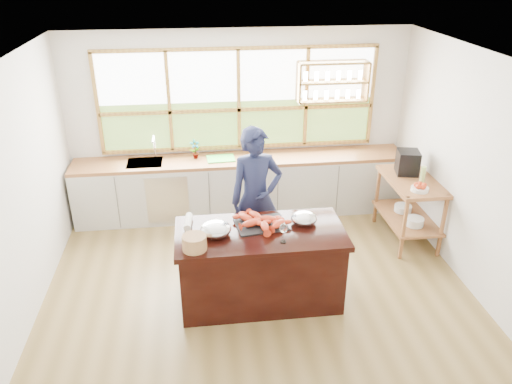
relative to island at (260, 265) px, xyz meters
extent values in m
plane|color=olive|center=(0.00, 0.20, -0.45)|extent=(5.00, 5.00, 0.00)
cube|color=beige|center=(0.00, 2.45, 0.90)|extent=(5.00, 0.02, 2.70)
cube|color=beige|center=(0.00, -2.05, 0.90)|extent=(5.00, 0.02, 2.70)
cube|color=beige|center=(-2.50, 0.20, 0.90)|extent=(0.02, 4.50, 2.70)
cube|color=beige|center=(2.50, 0.20, 0.90)|extent=(0.02, 4.50, 2.70)
cube|color=silver|center=(0.00, 0.20, 2.25)|extent=(5.00, 4.50, 0.02)
cube|color=#A57D35|center=(0.00, 2.42, 1.25)|extent=(4.05, 0.06, 1.50)
cube|color=white|center=(0.00, 2.44, 1.59)|extent=(3.98, 0.01, 0.75)
cube|color=#3E5E1F|center=(0.00, 2.44, 0.87)|extent=(3.98, 0.01, 0.70)
cube|color=#A57D35|center=(1.35, 2.31, 1.77)|extent=(1.00, 0.28, 0.03)
cube|color=#A57D35|center=(1.35, 2.31, 1.50)|extent=(1.00, 0.28, 0.03)
cube|color=#A57D35|center=(1.35, 2.31, 1.22)|extent=(1.00, 0.28, 0.03)
cube|color=#A57D35|center=(0.85, 2.31, 1.50)|extent=(0.03, 0.28, 0.55)
cube|color=#A57D35|center=(1.85, 2.31, 1.50)|extent=(0.03, 0.28, 0.55)
cube|color=beige|center=(0.00, 2.14, -0.03)|extent=(4.90, 0.62, 0.85)
cube|color=silver|center=(-1.10, 1.82, -0.02)|extent=(0.60, 0.01, 0.72)
cube|color=brown|center=(0.00, 2.14, 0.42)|extent=(4.90, 0.62, 0.05)
cube|color=silver|center=(-1.40, 2.14, 0.37)|extent=(0.50, 0.42, 0.16)
cube|color=brown|center=(2.45, 0.60, 0.00)|extent=(0.04, 0.04, 0.90)
cube|color=brown|center=(2.45, 1.60, 0.00)|extent=(0.04, 0.04, 0.90)
cube|color=brown|center=(1.93, 0.60, 0.00)|extent=(0.04, 0.04, 0.90)
cube|color=brown|center=(1.93, 1.60, 0.00)|extent=(0.04, 0.04, 0.90)
cube|color=brown|center=(2.19, 1.10, -0.13)|extent=(0.62, 1.10, 0.03)
cube|color=brown|center=(2.19, 1.10, 0.42)|extent=(0.62, 1.10, 0.05)
cylinder|color=silver|center=(2.19, 0.85, -0.07)|extent=(0.24, 0.24, 0.11)
cylinder|color=silver|center=(2.19, 1.25, -0.07)|extent=(0.24, 0.24, 0.09)
cube|color=black|center=(0.00, 0.00, -0.03)|extent=(1.77, 0.82, 0.84)
cube|color=black|center=(0.00, 0.00, 0.42)|extent=(1.85, 0.90, 0.06)
imported|color=#171B39|center=(0.05, 0.80, 0.45)|extent=(0.72, 0.53, 1.81)
imported|color=slate|center=(-0.67, 2.20, 0.59)|extent=(0.18, 0.15, 0.29)
cube|color=green|center=(-0.30, 2.14, 0.45)|extent=(0.42, 0.32, 0.01)
cube|color=black|center=(2.19, 1.31, 0.61)|extent=(0.34, 0.35, 0.32)
cylinder|color=#A5C564|center=(2.24, 0.93, 0.57)|extent=(0.06, 0.06, 0.25)
cylinder|color=silver|center=(2.14, 0.75, 0.47)|extent=(0.22, 0.22, 0.05)
sphere|color=red|center=(2.19, 0.75, 0.52)|extent=(0.07, 0.07, 0.07)
sphere|color=red|center=(2.16, 0.80, 0.52)|extent=(0.07, 0.07, 0.07)
sphere|color=red|center=(2.10, 0.78, 0.52)|extent=(0.07, 0.07, 0.07)
sphere|color=red|center=(2.10, 0.72, 0.52)|extent=(0.07, 0.07, 0.07)
sphere|color=red|center=(2.16, 0.71, 0.52)|extent=(0.07, 0.07, 0.07)
cube|color=black|center=(0.03, 0.13, 0.45)|extent=(0.60, 0.47, 0.02)
ellipsoid|color=#DD5228|center=(-0.09, 0.08, 0.50)|extent=(0.23, 0.15, 0.08)
ellipsoid|color=#DD5228|center=(0.11, 0.15, 0.50)|extent=(0.23, 0.14, 0.08)
ellipsoid|color=#DD5228|center=(0.21, 0.03, 0.50)|extent=(0.21, 0.21, 0.08)
ellipsoid|color=#DD5228|center=(-0.02, 0.25, 0.50)|extent=(0.18, 0.23, 0.08)
ellipsoid|color=#DD5228|center=(0.05, -0.01, 0.50)|extent=(0.11, 0.22, 0.08)
ellipsoid|color=#DD5228|center=(-0.13, 0.21, 0.50)|extent=(0.20, 0.22, 0.08)
ellipsoid|color=silver|center=(-0.48, -0.02, 0.52)|extent=(0.33, 0.33, 0.16)
ellipsoid|color=silver|center=(0.51, 0.12, 0.51)|extent=(0.29, 0.29, 0.14)
cylinder|color=silver|center=(0.21, -0.25, 0.45)|extent=(0.06, 0.06, 0.01)
cylinder|color=silver|center=(0.21, -0.25, 0.52)|extent=(0.01, 0.01, 0.13)
ellipsoid|color=silver|center=(0.21, -0.25, 0.62)|extent=(0.08, 0.08, 0.10)
cylinder|color=#B2754C|center=(-0.71, -0.28, 0.53)|extent=(0.25, 0.25, 0.16)
cylinder|color=silver|center=(-0.78, 0.24, 0.49)|extent=(0.10, 0.31, 0.08)
camera|label=1|loc=(-0.63, -4.65, 3.20)|focal=35.00mm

